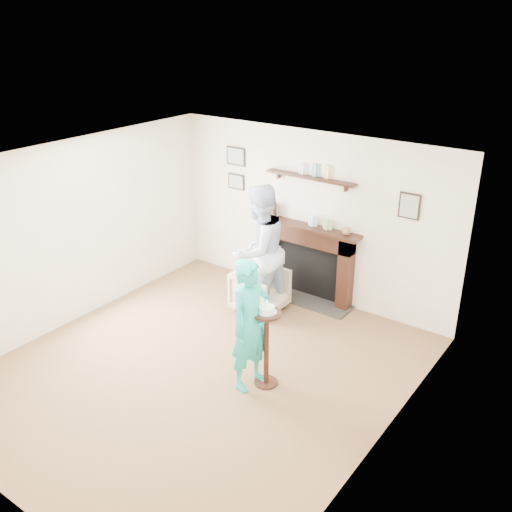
# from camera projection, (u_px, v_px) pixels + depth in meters

# --- Properties ---
(ground) EXTENTS (5.00, 5.00, 0.00)m
(ground) POSITION_uv_depth(u_px,v_px,m) (201.00, 370.00, 6.89)
(ground) COLOR brown
(ground) RESTS_ON ground
(room_shell) EXTENTS (4.54, 5.02, 2.52)m
(room_shell) POSITION_uv_depth(u_px,v_px,m) (234.00, 228.00, 6.75)
(room_shell) COLOR #F4E5CF
(room_shell) RESTS_ON ground
(armchair) EXTENTS (0.68, 0.66, 0.62)m
(armchair) POSITION_uv_depth(u_px,v_px,m) (260.00, 309.00, 8.28)
(armchair) COLOR tan
(armchair) RESTS_ON ground
(man) EXTENTS (0.83, 1.00, 1.89)m
(man) POSITION_uv_depth(u_px,v_px,m) (259.00, 311.00, 8.24)
(man) COLOR #B1BFDD
(man) RESTS_ON ground
(woman) EXTENTS (0.45, 0.62, 1.57)m
(woman) POSITION_uv_depth(u_px,v_px,m) (251.00, 384.00, 6.65)
(woman) COLOR teal
(woman) RESTS_ON ground
(pedestal_table) EXTENTS (0.34, 0.34, 1.08)m
(pedestal_table) POSITION_uv_depth(u_px,v_px,m) (266.00, 334.00, 6.39)
(pedestal_table) COLOR black
(pedestal_table) RESTS_ON ground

